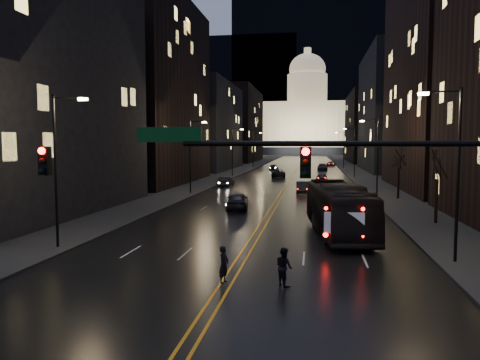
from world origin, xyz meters
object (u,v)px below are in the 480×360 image
at_px(oncoming_car_b, 226,182).
at_px(receding_car_a, 303,187).
at_px(oncoming_car_a, 237,201).
at_px(pedestrian_a, 224,265).
at_px(bus, 338,209).
at_px(pedestrian_b, 284,267).
at_px(traffic_signal, 383,179).

distance_m(oncoming_car_b, receding_car_a, 13.17).
bearing_deg(oncoming_car_a, pedestrian_a, 90.81).
height_order(bus, pedestrian_b, bus).
distance_m(traffic_signal, pedestrian_b, 7.38).
height_order(traffic_signal, oncoming_car_b, traffic_signal).
distance_m(oncoming_car_a, pedestrian_a, 23.05).
height_order(receding_car_a, pedestrian_a, pedestrian_a).
distance_m(traffic_signal, oncoming_car_a, 29.62).
relative_size(bus, pedestrian_b, 7.35).
relative_size(oncoming_car_a, pedestrian_a, 2.95).
bearing_deg(pedestrian_a, traffic_signal, -113.29).
bearing_deg(traffic_signal, oncoming_car_b, 106.02).
distance_m(oncoming_car_a, pedestrian_b, 23.57).
bearing_deg(traffic_signal, bus, 91.43).
relative_size(bus, oncoming_car_b, 2.86).
height_order(oncoming_car_a, receding_car_a, oncoming_car_a).
bearing_deg(receding_car_a, traffic_signal, -88.51).
xyz_separation_m(oncoming_car_a, pedestrian_a, (3.13, -22.84, -0.00)).
xyz_separation_m(pedestrian_a, pedestrian_b, (2.67, -0.01, 0.02)).
height_order(traffic_signal, receding_car_a, traffic_signal).
height_order(bus, oncoming_car_a, bus).
bearing_deg(pedestrian_a, pedestrian_b, -73.74).
distance_m(bus, oncoming_car_a, 13.84).
bearing_deg(pedestrian_b, pedestrian_a, 51.73).
relative_size(traffic_signal, oncoming_car_b, 3.96).
height_order(oncoming_car_b, pedestrian_a, pedestrian_a).
distance_m(bus, receding_car_a, 25.97).
distance_m(receding_car_a, pedestrian_a, 38.01).
height_order(traffic_signal, pedestrian_b, traffic_signal).
bearing_deg(oncoming_car_a, bus, 122.25).
bearing_deg(pedestrian_b, traffic_signal, 175.83).
relative_size(oncoming_car_b, receding_car_a, 0.98).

